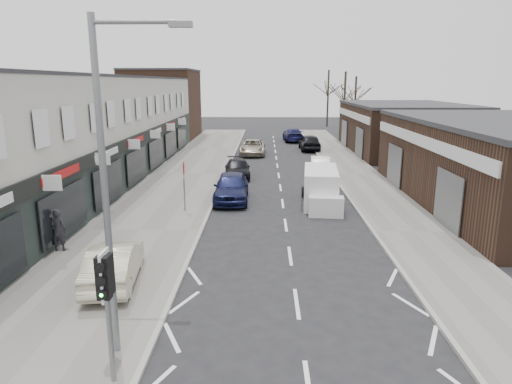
# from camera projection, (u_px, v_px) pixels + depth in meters

# --- Properties ---
(ground) EXTENTS (160.00, 160.00, 0.00)m
(ground) POSITION_uv_depth(u_px,v_px,m) (302.00, 339.00, 12.19)
(ground) COLOR black
(ground) RESTS_ON ground
(pavement_left) EXTENTS (5.50, 64.00, 0.12)m
(pavement_left) POSITION_uv_depth(u_px,v_px,m) (187.00, 174.00, 33.70)
(pavement_left) COLOR slate
(pavement_left) RESTS_ON ground
(pavement_right) EXTENTS (3.50, 64.00, 0.12)m
(pavement_right) POSITION_uv_depth(u_px,v_px,m) (357.00, 175.00, 33.45)
(pavement_right) COLOR slate
(pavement_right) RESTS_ON ground
(shop_terrace_left) EXTENTS (8.00, 41.00, 7.10)m
(shop_terrace_left) POSITION_uv_depth(u_px,v_px,m) (79.00, 130.00, 30.58)
(shop_terrace_left) COLOR #BAB7A9
(shop_terrace_left) RESTS_ON ground
(brick_block_far) EXTENTS (8.00, 10.00, 8.00)m
(brick_block_far) POSITION_uv_depth(u_px,v_px,m) (163.00, 105.00, 55.26)
(brick_block_far) COLOR #452B1D
(brick_block_far) RESTS_ON ground
(right_unit_near) EXTENTS (10.00, 18.00, 4.50)m
(right_unit_near) POSITION_uv_depth(u_px,v_px,m) (511.00, 165.00, 25.02)
(right_unit_near) COLOR #3B261B
(right_unit_near) RESTS_ON ground
(right_unit_far) EXTENTS (10.00, 16.00, 4.50)m
(right_unit_far) POSITION_uv_depth(u_px,v_px,m) (404.00, 129.00, 44.46)
(right_unit_far) COLOR #3B261B
(right_unit_far) RESTS_ON ground
(tree_far_a) EXTENTS (3.60, 3.60, 8.00)m
(tree_far_a) POSITION_uv_depth(u_px,v_px,m) (343.00, 136.00, 58.67)
(tree_far_a) COLOR #382D26
(tree_far_a) RESTS_ON ground
(tree_far_b) EXTENTS (3.60, 3.60, 7.50)m
(tree_far_b) POSITION_uv_depth(u_px,v_px,m) (354.00, 131.00, 64.45)
(tree_far_b) COLOR #382D26
(tree_far_b) RESTS_ON ground
(tree_far_c) EXTENTS (3.60, 3.60, 8.50)m
(tree_far_c) POSITION_uv_depth(u_px,v_px,m) (327.00, 127.00, 70.34)
(tree_far_c) COLOR #382D26
(tree_far_c) RESTS_ON ground
(traffic_light) EXTENTS (0.28, 0.60, 3.10)m
(traffic_light) POSITION_uv_depth(u_px,v_px,m) (106.00, 287.00, 9.76)
(traffic_light) COLOR slate
(traffic_light) RESTS_ON pavement_left
(street_lamp) EXTENTS (2.23, 0.22, 8.00)m
(street_lamp) POSITION_uv_depth(u_px,v_px,m) (111.00, 175.00, 10.42)
(street_lamp) COLOR slate
(street_lamp) RESTS_ON pavement_left
(warning_sign) EXTENTS (0.12, 0.80, 2.70)m
(warning_sign) POSITION_uv_depth(u_px,v_px,m) (184.00, 172.00, 23.44)
(warning_sign) COLOR slate
(warning_sign) RESTS_ON pavement_left
(white_van) EXTENTS (2.19, 5.26, 1.99)m
(white_van) POSITION_uv_depth(u_px,v_px,m) (321.00, 188.00, 25.38)
(white_van) COLOR white
(white_van) RESTS_ON ground
(sedan_on_pavement) EXTENTS (1.97, 4.28, 1.36)m
(sedan_on_pavement) POSITION_uv_depth(u_px,v_px,m) (114.00, 263.00, 15.22)
(sedan_on_pavement) COLOR #C0B79A
(sedan_on_pavement) RESTS_ON pavement_left
(pedestrian) EXTENTS (0.66, 0.46, 1.73)m
(pedestrian) POSITION_uv_depth(u_px,v_px,m) (58.00, 230.00, 18.04)
(pedestrian) COLOR black
(pedestrian) RESTS_ON pavement_left
(parked_car_left_a) EXTENTS (2.03, 4.84, 1.64)m
(parked_car_left_a) POSITION_uv_depth(u_px,v_px,m) (231.00, 187.00, 26.20)
(parked_car_left_a) COLOR #13173E
(parked_car_left_a) RESTS_ON ground
(parked_car_left_b) EXTENTS (2.08, 4.50, 1.27)m
(parked_car_left_b) POSITION_uv_depth(u_px,v_px,m) (237.00, 169.00, 32.73)
(parked_car_left_b) COLOR black
(parked_car_left_b) RESTS_ON ground
(parked_car_left_c) EXTENTS (2.41, 5.13, 1.42)m
(parked_car_left_c) POSITION_uv_depth(u_px,v_px,m) (253.00, 147.00, 42.96)
(parked_car_left_c) COLOR #A29781
(parked_car_left_c) RESTS_ON ground
(parked_car_right_a) EXTENTS (1.72, 4.07, 1.31)m
(parked_car_right_a) POSITION_uv_depth(u_px,v_px,m) (320.00, 164.00, 34.40)
(parked_car_right_a) COLOR silver
(parked_car_right_a) RESTS_ON ground
(parked_car_right_b) EXTENTS (2.01, 4.79, 1.62)m
(parked_car_right_b) POSITION_uv_depth(u_px,v_px,m) (310.00, 142.00, 45.78)
(parked_car_right_b) COLOR black
(parked_car_right_b) RESTS_ON ground
(parked_car_right_c) EXTENTS (2.31, 5.29, 1.51)m
(parked_car_right_c) POSITION_uv_depth(u_px,v_px,m) (293.00, 135.00, 52.88)
(parked_car_right_c) COLOR #12133A
(parked_car_right_c) RESTS_ON ground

